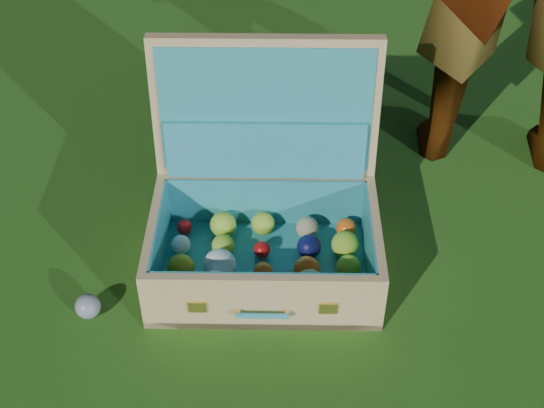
# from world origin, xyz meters

# --- Properties ---
(ground) EXTENTS (60.00, 60.00, 0.00)m
(ground) POSITION_xyz_m (0.00, 0.00, 0.00)
(ground) COLOR #215114
(ground) RESTS_ON ground
(stray_ball) EXTENTS (0.06, 0.06, 0.06)m
(stray_ball) POSITION_xyz_m (-0.46, -0.12, 0.03)
(stray_ball) COLOR teal
(stray_ball) RESTS_ON ground
(suitcase) EXTENTS (0.66, 0.57, 0.55)m
(suitcase) POSITION_xyz_m (-0.09, 0.19, 0.15)
(suitcase) COLOR tan
(suitcase) RESTS_ON ground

